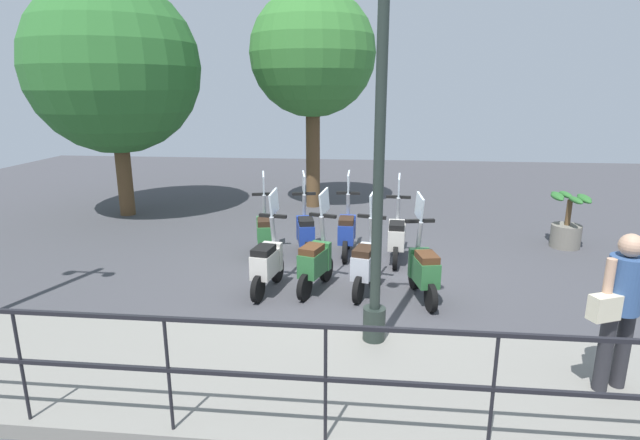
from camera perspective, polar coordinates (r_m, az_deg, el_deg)
ground_plane at (r=8.36m, az=3.29°, el=-6.41°), size 28.00×28.00×0.00m
promenade_walkway at (r=5.50m, az=1.66°, el=-17.61°), size 2.20×20.00×0.15m
fence_railing at (r=4.18m, az=0.64°, el=-15.77°), size 0.04×16.03×1.07m
lamp_post_near at (r=5.45m, az=6.74°, el=5.89°), size 0.26×0.90×4.58m
pedestrian_with_bag at (r=5.56m, az=31.13°, el=-7.96°), size 0.48×0.61×1.59m
tree_large at (r=12.88m, az=-22.54°, el=15.79°), size 3.95×3.95×5.47m
tree_distant at (r=12.89m, az=-0.85°, el=18.41°), size 3.10×3.10×5.41m
potted_palm at (r=10.83m, az=26.39°, el=-0.53°), size 1.06×0.66×1.05m
scooter_near_0 at (r=7.45m, az=11.71°, el=-5.47°), size 1.22×0.49×1.54m
scooter_near_1 at (r=7.58m, az=5.29°, el=-4.86°), size 1.21×0.52×1.54m
scooter_near_2 at (r=7.62m, az=-0.50°, el=-4.66°), size 1.20×0.55×1.54m
scooter_near_3 at (r=7.62m, az=-6.03°, el=-4.75°), size 1.23×0.47×1.54m
scooter_far_0 at (r=8.98m, az=8.75°, el=-1.79°), size 1.23×0.44×1.54m
scooter_far_1 at (r=9.22m, az=3.08°, el=-1.20°), size 1.23×0.44×1.54m
scooter_far_2 at (r=9.15m, az=-1.68°, el=-1.30°), size 1.22×0.50×1.54m
scooter_far_3 at (r=9.17m, az=-6.30°, el=-1.36°), size 1.22×0.50×1.54m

